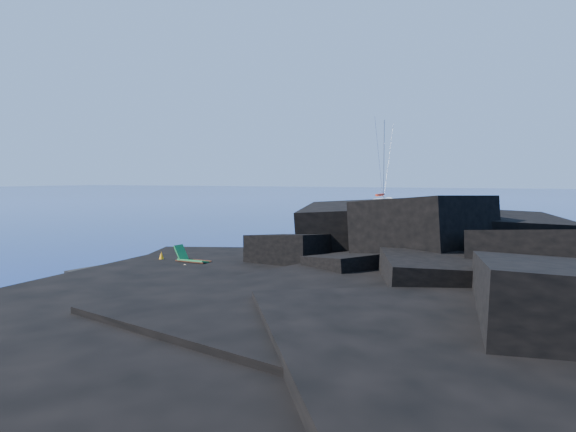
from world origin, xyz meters
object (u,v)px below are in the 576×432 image
at_px(deck_chair, 193,256).
at_px(marker_cone, 161,258).
at_px(sunbather, 175,266).
at_px(sailboat, 382,209).

height_order(deck_chair, marker_cone, deck_chair).
bearing_deg(sunbather, sailboat, 93.82).
height_order(sailboat, marker_cone, sailboat).
xyz_separation_m(sailboat, marker_cone, (5.11, -51.05, 0.65)).
bearing_deg(deck_chair, sunbather, -109.83).
bearing_deg(sailboat, marker_cone, -85.79).
height_order(sailboat, sunbather, sailboat).
xyz_separation_m(sunbather, marker_cone, (-1.40, 0.87, 0.13)).
xyz_separation_m(sailboat, deck_chair, (6.86, -51.12, 0.87)).
bearing_deg(sunbather, marker_cone, 144.75).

